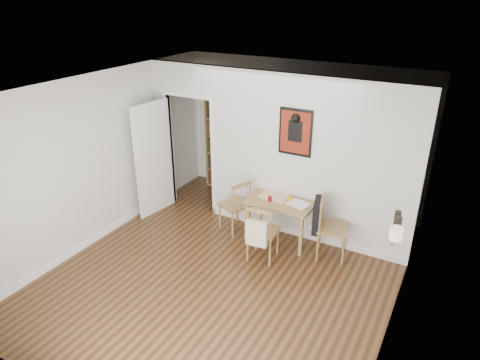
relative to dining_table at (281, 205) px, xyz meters
The scene contains 15 objects.
ground 1.30m from the dining_table, 106.08° to the right, with size 5.20×5.20×0.00m, color brown.
room_shell 0.76m from the dining_table, 131.82° to the left, with size 5.20×5.20×5.20m.
dining_table is the anchor object (origin of this frame).
chair_left 0.80m from the dining_table, behind, with size 0.60×0.60×0.92m.
chair_right 0.85m from the dining_table, ahead, with size 0.63×0.58×0.95m.
chair_front 0.62m from the dining_table, 91.72° to the right, with size 0.49×0.55×0.90m.
bookshelf 2.19m from the dining_table, 143.53° to the left, with size 0.77×0.31×1.83m.
fireplace 2.03m from the dining_table, 24.77° to the right, with size 0.45×1.25×1.16m.
red_glass 0.22m from the dining_table, 145.49° to the right, with size 0.06×0.06×0.08m, color maroon.
orange_fruit 0.18m from the dining_table, 31.10° to the left, with size 0.09×0.09×0.09m, color #FF990D.
placemat 0.18m from the dining_table, 154.18° to the left, with size 0.45×0.34×0.00m, color beige.
notebook 0.30m from the dining_table, ahead, with size 0.33×0.24×0.02m, color silver.
mantel_lamp 2.33m from the dining_table, 33.44° to the right, with size 0.14×0.14×0.22m.
ceramic_jar_a 2.05m from the dining_table, 23.02° to the right, with size 0.09×0.09×0.11m, color black.
ceramic_jar_b 1.96m from the dining_table, 18.41° to the right, with size 0.08×0.08×0.10m, color black.
Camera 1 is at (2.61, -4.37, 3.71)m, focal length 32.00 mm.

